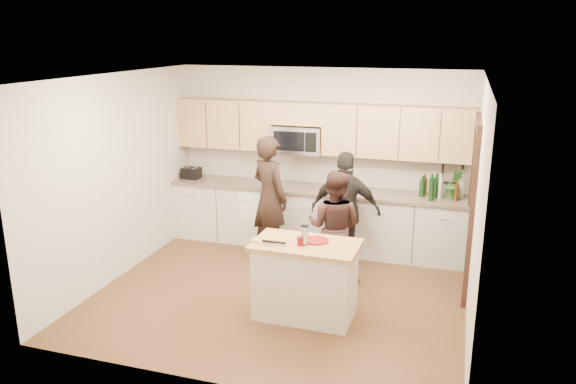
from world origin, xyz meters
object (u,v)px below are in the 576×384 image
(toaster, at_px, (191,173))
(woman_right, at_px, (345,210))
(woman_center, at_px, (334,227))
(woman_left, at_px, (270,197))
(island, at_px, (305,279))

(toaster, relative_size, woman_right, 0.17)
(woman_center, bearing_deg, woman_left, -21.78)
(woman_left, height_order, woman_right, woman_left)
(island, relative_size, woman_left, 0.67)
(island, height_order, woman_right, woman_right)
(woman_center, xyz_separation_m, woman_right, (0.03, 0.54, 0.07))
(toaster, bearing_deg, woman_left, -19.61)
(toaster, xyz_separation_m, woman_center, (2.60, -1.11, -0.27))
(island, height_order, woman_left, woman_left)
(toaster, distance_m, woman_center, 2.84)
(island, distance_m, woman_center, 1.07)
(woman_center, bearing_deg, toaster, -17.10)
(woman_left, height_order, woman_center, woman_left)
(toaster, distance_m, woman_right, 2.70)
(island, distance_m, toaster, 3.34)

